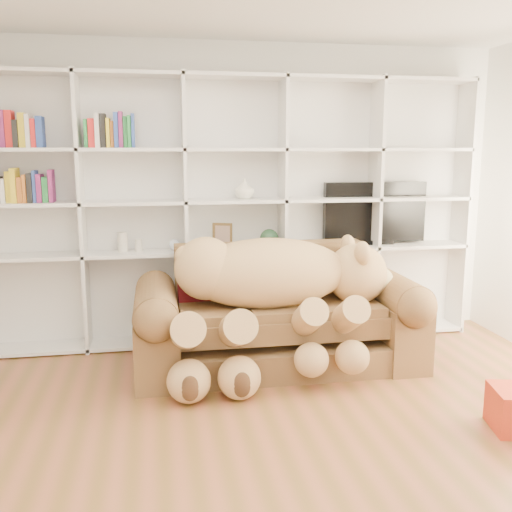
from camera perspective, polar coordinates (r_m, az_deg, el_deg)
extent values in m
plane|color=brown|center=(3.33, 3.90, -21.13)|extent=(5.00, 5.00, 0.00)
cube|color=white|center=(5.31, -2.46, 6.27)|extent=(5.00, 0.02, 2.70)
cube|color=silver|center=(5.29, -2.39, 4.62)|extent=(4.40, 0.03, 2.40)
cube|color=silver|center=(5.12, -16.99, 3.97)|extent=(0.03, 0.35, 2.40)
cube|color=silver|center=(5.09, -7.08, 4.31)|extent=(0.03, 0.35, 2.40)
cube|color=silver|center=(5.21, 2.66, 4.52)|extent=(0.03, 0.35, 2.40)
cube|color=silver|center=(5.47, 11.72, 4.61)|extent=(0.03, 0.35, 2.40)
cube|color=silver|center=(5.85, 19.78, 4.58)|extent=(0.03, 0.35, 2.40)
cube|color=silver|center=(5.38, -2.06, -8.04)|extent=(4.40, 0.35, 0.03)
cube|color=silver|center=(5.18, -2.13, 0.58)|extent=(4.40, 0.35, 0.03)
cube|color=silver|center=(5.12, -2.16, 5.55)|extent=(4.40, 0.35, 0.03)
cube|color=silver|center=(5.10, -2.20, 10.59)|extent=(4.40, 0.35, 0.03)
cube|color=silver|center=(5.14, -2.25, 17.52)|extent=(4.40, 0.35, 0.03)
cube|color=brown|center=(4.76, 2.19, -9.52)|extent=(2.18, 0.88, 0.23)
cube|color=brown|center=(4.63, 2.28, -5.63)|extent=(1.62, 0.73, 0.31)
cube|color=brown|center=(4.97, 1.28, -1.90)|extent=(1.62, 0.21, 0.57)
cube|color=brown|center=(4.60, -9.89, -8.12)|extent=(0.33, 0.99, 0.57)
cube|color=brown|center=(4.99, 13.31, -6.75)|extent=(0.33, 0.99, 0.57)
cylinder|color=brown|center=(4.52, -10.00, -4.69)|extent=(0.33, 0.94, 0.33)
cylinder|color=brown|center=(4.92, 13.45, -3.57)|extent=(0.33, 0.94, 0.33)
ellipsoid|color=tan|center=(4.50, 1.21, -1.72)|extent=(1.29, 0.62, 0.56)
sphere|color=tan|center=(4.42, -5.03, -1.25)|extent=(0.49, 0.49, 0.49)
sphere|color=tan|center=(4.70, 10.03, -1.76)|extent=(0.49, 0.49, 0.49)
sphere|color=beige|center=(4.79, 12.13, -2.44)|extent=(0.25, 0.25, 0.25)
sphere|color=#3C2615|center=(4.82, 13.17, -2.51)|extent=(0.08, 0.08, 0.08)
ellipsoid|color=tan|center=(4.50, 10.59, 0.27)|extent=(0.12, 0.19, 0.19)
ellipsoid|color=tan|center=(4.82, 9.16, 0.99)|extent=(0.12, 0.19, 0.19)
sphere|color=tan|center=(4.39, -7.08, -0.03)|extent=(0.17, 0.17, 0.17)
cylinder|color=tan|center=(4.31, 4.98, -6.43)|extent=(0.21, 0.59, 0.43)
cylinder|color=tan|center=(4.40, 8.92, -6.17)|extent=(0.21, 0.59, 0.43)
cylinder|color=tan|center=(4.19, -6.98, -7.62)|extent=(0.25, 0.69, 0.50)
cylinder|color=tan|center=(4.23, -2.11, -7.40)|extent=(0.25, 0.69, 0.50)
sphere|color=tan|center=(4.22, 5.60, -10.35)|extent=(0.26, 0.26, 0.26)
sphere|color=tan|center=(4.31, 9.65, -10.00)|extent=(0.26, 0.26, 0.26)
sphere|color=tan|center=(4.12, -6.74, -12.27)|extent=(0.31, 0.31, 0.31)
sphere|color=tan|center=(4.15, -1.71, -12.01)|extent=(0.31, 0.31, 0.31)
cube|color=#601011|center=(4.70, -5.46, -2.58)|extent=(0.40, 0.23, 0.41)
cube|color=black|center=(5.53, 11.77, 4.32)|extent=(0.99, 0.08, 0.57)
cube|color=black|center=(5.57, 11.67, 1.44)|extent=(0.33, 0.18, 0.04)
cube|color=brown|center=(5.14, -3.38, 2.07)|extent=(0.18, 0.09, 0.23)
sphere|color=#295133|center=(5.22, 1.33, 1.78)|extent=(0.17, 0.17, 0.17)
cylinder|color=beige|center=(5.12, -13.19, 1.36)|extent=(0.10, 0.10, 0.18)
cylinder|color=beige|center=(5.12, -11.65, 1.05)|extent=(0.07, 0.07, 0.11)
sphere|color=silver|center=(5.12, -8.18, 1.14)|extent=(0.10, 0.10, 0.10)
imported|color=white|center=(5.12, -1.17, 6.74)|extent=(0.20, 0.20, 0.18)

